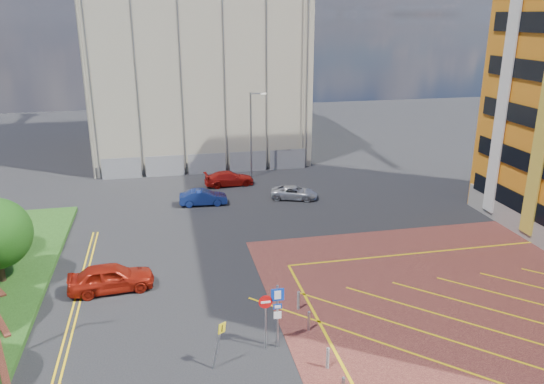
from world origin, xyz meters
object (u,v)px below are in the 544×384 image
object	(u,v)px
car_blue_back	(203,197)
sign_cluster	(273,311)
lamp_back	(252,132)
car_red_back	(229,178)
warning_sign	(219,340)
car_red_left	(111,277)
car_silver_back	(294,193)

from	to	relation	value
car_blue_back	sign_cluster	bearing A→B (deg)	-172.91
lamp_back	car_red_back	distance (m)	4.93
warning_sign	car_red_left	distance (m)	9.63
lamp_back	car_silver_back	size ratio (longest dim) A/B	2.05
car_red_left	car_blue_back	distance (m)	14.47
car_red_left	warning_sign	bearing A→B (deg)	-152.91
warning_sign	car_red_back	xyz separation A→B (m)	(3.88, 25.90, -0.78)
car_red_back	warning_sign	bearing A→B (deg)	166.80
car_red_back	lamp_back	bearing A→B (deg)	-54.67
car_red_left	car_red_back	bearing A→B (deg)	-31.89
car_red_back	car_silver_back	world-z (taller)	car_red_back
warning_sign	car_silver_back	bearing A→B (deg)	67.54
sign_cluster	car_red_back	world-z (taller)	sign_cluster
sign_cluster	car_red_back	bearing A→B (deg)	87.02
lamp_back	sign_cluster	bearing A→B (deg)	-97.97
lamp_back	warning_sign	xyz separation A→B (m)	(-6.36, -27.99, -2.93)
lamp_back	car_red_left	size ratio (longest dim) A/B	1.72
warning_sign	car_red_back	size ratio (longest dim) A/B	0.51
car_red_left	car_blue_back	xyz separation A→B (m)	(6.25, 13.05, -0.16)
car_blue_back	warning_sign	bearing A→B (deg)	179.93
car_red_left	sign_cluster	bearing A→B (deg)	-138.00
lamp_back	car_red_back	bearing A→B (deg)	-139.99
warning_sign	car_red_left	xyz separation A→B (m)	(-5.11, 8.14, -0.64)
lamp_back	car_red_left	distance (m)	23.21
car_silver_back	car_red_left	bearing A→B (deg)	152.22
car_blue_back	car_silver_back	size ratio (longest dim) A/B	0.98
lamp_back	car_red_back	xyz separation A→B (m)	(-2.49, -2.09, -3.72)
warning_sign	lamp_back	bearing A→B (deg)	77.19
car_red_back	car_red_left	bearing A→B (deg)	148.48
sign_cluster	car_blue_back	size ratio (longest dim) A/B	0.84
warning_sign	car_silver_back	distance (m)	22.84
car_blue_back	car_silver_back	bearing A→B (deg)	-87.72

